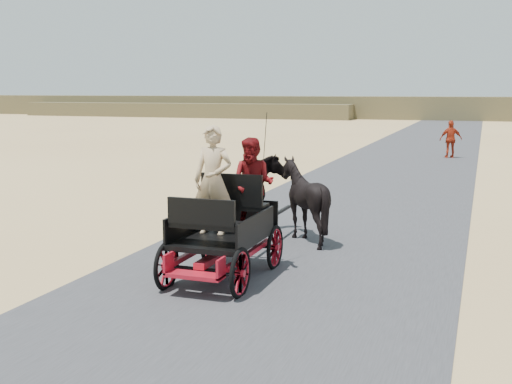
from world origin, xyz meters
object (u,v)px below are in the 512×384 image
(carriage, at_px, (224,256))
(horse_left, at_px, (254,197))
(pedestrian, at_px, (451,139))
(horse_right, at_px, (304,200))

(carriage, relative_size, horse_left, 1.20)
(carriage, height_order, horse_left, horse_left)
(horse_left, distance_m, pedestrian, 18.35)
(horse_left, xyz_separation_m, pedestrian, (3.10, 18.09, 0.02))
(carriage, bearing_deg, pedestrian, 83.12)
(horse_right, bearing_deg, carriage, 79.61)
(horse_left, xyz_separation_m, horse_right, (1.10, 0.00, 0.00))
(carriage, xyz_separation_m, horse_right, (0.55, 3.00, 0.49))
(horse_left, bearing_deg, pedestrian, -99.71)
(horse_right, relative_size, pedestrian, 0.98)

